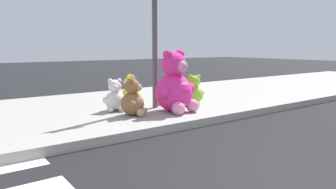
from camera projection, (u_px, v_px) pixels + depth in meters
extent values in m
cube|color=#9E9B93|center=(96.00, 110.00, 6.91)|extent=(28.00, 4.40, 0.15)
cylinder|color=#4C4C51|center=(155.00, 32.00, 6.60)|extent=(0.11, 0.11, 3.20)
sphere|color=#F22D93|center=(174.00, 93.00, 6.39)|extent=(0.76, 0.76, 0.76)
ellipsoid|color=pink|center=(184.00, 94.00, 6.20)|extent=(0.44, 0.23, 0.49)
sphere|color=#F22D93|center=(174.00, 64.00, 6.30)|extent=(0.50, 0.50, 0.50)
sphere|color=pink|center=(182.00, 66.00, 6.16)|extent=(0.23, 0.23, 0.23)
sphere|color=#F22D93|center=(180.00, 54.00, 6.39)|extent=(0.19, 0.19, 0.19)
sphere|color=#F22D93|center=(189.00, 89.00, 6.56)|extent=(0.24, 0.24, 0.24)
sphere|color=pink|center=(193.00, 106.00, 6.35)|extent=(0.26, 0.26, 0.26)
sphere|color=#F22D93|center=(168.00, 55.00, 6.15)|extent=(0.19, 0.19, 0.19)
sphere|color=#F22D93|center=(164.00, 92.00, 6.06)|extent=(0.24, 0.24, 0.24)
sphere|color=pink|center=(178.00, 108.00, 6.05)|extent=(0.26, 0.26, 0.26)
sphere|color=yellow|center=(131.00, 94.00, 7.37)|extent=(0.41, 0.41, 0.41)
ellipsoid|color=#F0DB80|center=(125.00, 95.00, 7.31)|extent=(0.13, 0.24, 0.26)
sphere|color=yellow|center=(131.00, 81.00, 7.32)|extent=(0.27, 0.27, 0.27)
sphere|color=#F0DB80|center=(126.00, 82.00, 7.28)|extent=(0.12, 0.12, 0.12)
sphere|color=yellow|center=(132.00, 77.00, 7.22)|extent=(0.10, 0.10, 0.10)
sphere|color=yellow|center=(131.00, 94.00, 7.17)|extent=(0.13, 0.13, 0.13)
sphere|color=#F0DB80|center=(125.00, 101.00, 7.22)|extent=(0.14, 0.14, 0.14)
sphere|color=yellow|center=(129.00, 76.00, 7.39)|extent=(0.10, 0.10, 0.10)
sphere|color=yellow|center=(126.00, 92.00, 7.52)|extent=(0.13, 0.13, 0.13)
sphere|color=#F0DB80|center=(123.00, 100.00, 7.42)|extent=(0.14, 0.14, 0.14)
sphere|color=red|center=(168.00, 96.00, 7.35)|extent=(0.33, 0.33, 0.33)
ellipsoid|color=#DB7B7B|center=(163.00, 96.00, 7.35)|extent=(0.17, 0.18, 0.21)
sphere|color=red|center=(168.00, 86.00, 7.31)|extent=(0.21, 0.21, 0.21)
sphere|color=#DB7B7B|center=(164.00, 86.00, 7.32)|extent=(0.10, 0.10, 0.10)
sphere|color=red|center=(168.00, 82.00, 7.22)|extent=(0.08, 0.08, 0.08)
sphere|color=red|center=(166.00, 96.00, 7.19)|extent=(0.10, 0.10, 0.10)
sphere|color=#DB7B7B|center=(162.00, 101.00, 7.28)|extent=(0.11, 0.11, 0.11)
sphere|color=red|center=(168.00, 82.00, 7.37)|extent=(0.08, 0.08, 0.08)
sphere|color=red|center=(167.00, 94.00, 7.50)|extent=(0.10, 0.10, 0.10)
sphere|color=#DB7B7B|center=(163.00, 100.00, 7.46)|extent=(0.11, 0.11, 0.11)
sphere|color=white|center=(115.00, 101.00, 6.48)|extent=(0.40, 0.40, 0.40)
ellipsoid|color=white|center=(116.00, 102.00, 6.34)|extent=(0.24, 0.16, 0.26)
sphere|color=white|center=(115.00, 86.00, 6.43)|extent=(0.26, 0.26, 0.26)
sphere|color=white|center=(115.00, 88.00, 6.33)|extent=(0.12, 0.12, 0.12)
sphere|color=white|center=(119.00, 81.00, 6.44)|extent=(0.10, 0.10, 0.10)
sphere|color=white|center=(125.00, 99.00, 6.47)|extent=(0.13, 0.13, 0.13)
sphere|color=white|center=(122.00, 108.00, 6.36)|extent=(0.14, 0.14, 0.14)
sphere|color=white|center=(110.00, 81.00, 6.40)|extent=(0.10, 0.10, 0.10)
sphere|color=white|center=(106.00, 100.00, 6.38)|extent=(0.13, 0.13, 0.13)
sphere|color=white|center=(110.00, 109.00, 6.31)|extent=(0.14, 0.14, 0.14)
sphere|color=#8CD133|center=(194.00, 95.00, 7.28)|extent=(0.41, 0.41, 0.41)
ellipsoid|color=#B8DE87|center=(192.00, 94.00, 7.42)|extent=(0.24, 0.17, 0.27)
sphere|color=#8CD133|center=(194.00, 81.00, 7.24)|extent=(0.27, 0.27, 0.27)
sphere|color=#B8DE87|center=(193.00, 82.00, 7.35)|extent=(0.12, 0.12, 0.12)
sphere|color=#8CD133|center=(190.00, 77.00, 7.20)|extent=(0.10, 0.10, 0.10)
sphere|color=#8CD133|center=(185.00, 93.00, 7.28)|extent=(0.13, 0.13, 0.13)
sphere|color=#B8DE87|center=(187.00, 99.00, 7.44)|extent=(0.14, 0.14, 0.14)
sphere|color=#8CD133|center=(198.00, 77.00, 7.24)|extent=(0.10, 0.10, 0.10)
sphere|color=#8CD133|center=(202.00, 93.00, 7.37)|extent=(0.13, 0.13, 0.13)
sphere|color=#B8DE87|center=(196.00, 99.00, 7.49)|extent=(0.14, 0.14, 0.14)
sphere|color=olive|center=(132.00, 104.00, 6.04)|extent=(0.44, 0.44, 0.44)
ellipsoid|color=tan|center=(141.00, 104.00, 6.01)|extent=(0.24, 0.24, 0.29)
sphere|color=olive|center=(132.00, 86.00, 5.99)|extent=(0.29, 0.29, 0.29)
sphere|color=tan|center=(138.00, 87.00, 5.97)|extent=(0.13, 0.13, 0.13)
sphere|color=olive|center=(133.00, 80.00, 6.07)|extent=(0.11, 0.11, 0.11)
sphere|color=olive|center=(138.00, 100.00, 6.23)|extent=(0.14, 0.14, 0.14)
sphere|color=tan|center=(144.00, 110.00, 6.14)|extent=(0.15, 0.15, 0.15)
sphere|color=olive|center=(130.00, 81.00, 5.87)|extent=(0.11, 0.11, 0.11)
sphere|color=olive|center=(132.00, 104.00, 5.82)|extent=(0.14, 0.14, 0.14)
sphere|color=tan|center=(141.00, 113.00, 5.91)|extent=(0.15, 0.15, 0.15)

